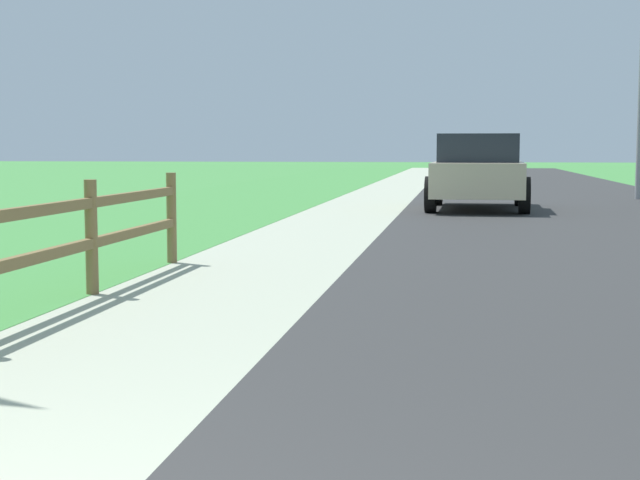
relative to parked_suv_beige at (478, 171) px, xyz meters
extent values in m
plane|color=#448E41|center=(-1.54, 6.55, -0.80)|extent=(120.00, 120.00, 0.00)
cube|color=#313131|center=(1.96, 8.55, -0.79)|extent=(7.00, 66.00, 0.01)
cube|color=#AEB49B|center=(-4.54, 8.55, -0.79)|extent=(6.00, 66.00, 0.01)
cube|color=#448E41|center=(-6.04, 8.55, -0.79)|extent=(5.00, 66.00, 0.00)
cylinder|color=olive|center=(-3.55, -12.33, -0.29)|extent=(0.11, 0.11, 1.02)
cylinder|color=olive|center=(-3.55, -10.00, -0.29)|extent=(0.11, 0.11, 1.02)
cube|color=#C6B793|center=(0.00, 0.07, -0.14)|extent=(1.94, 4.27, 0.69)
cube|color=#1E232B|center=(-0.01, -0.21, 0.49)|extent=(1.67, 2.18, 0.58)
cylinder|color=black|center=(0.88, -1.26, -0.43)|extent=(0.24, 0.73, 0.73)
cylinder|color=black|center=(-0.95, -1.21, -0.43)|extent=(0.24, 0.73, 0.73)
cylinder|color=black|center=(0.95, 1.36, -0.43)|extent=(0.24, 0.73, 0.73)
cylinder|color=black|center=(-0.88, 1.40, -0.43)|extent=(0.24, 0.73, 0.73)
camera|label=1|loc=(-0.33, -20.24, 0.49)|focal=53.31mm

